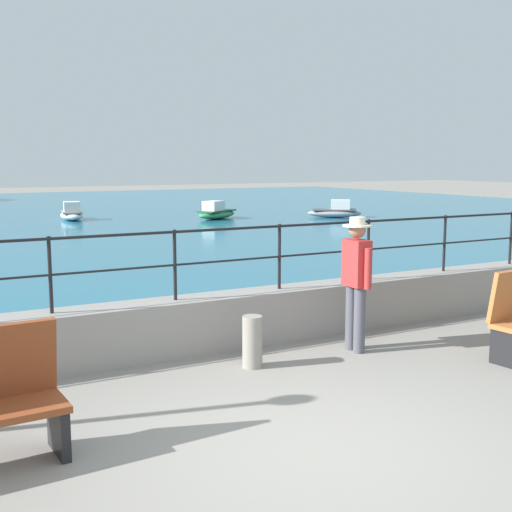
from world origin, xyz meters
TOP-DOWN VIEW (x-y plane):
  - ground_plane at (0.00, 0.00)m, footprint 120.00×120.00m
  - promenade_wall at (0.00, 3.20)m, footprint 20.00×0.56m
  - railing at (0.00, 3.20)m, footprint 18.44×0.04m
  - person_walking at (2.08, 2.19)m, footprint 0.38×0.57m
  - bollard at (0.59, 2.22)m, footprint 0.24×0.24m
  - boat_1 at (13.32, 18.41)m, footprint 2.40×2.05m
  - boat_2 at (3.09, 22.66)m, footprint 1.27×2.42m
  - boat_3 at (8.51, 20.22)m, footprint 2.44×1.95m

SIDE VIEW (x-z plane):
  - ground_plane at x=0.00m, z-range 0.00..0.00m
  - bollard at x=0.59m, z-range 0.00..0.63m
  - boat_1 at x=13.32m, z-range -0.05..0.71m
  - boat_2 at x=3.09m, z-range -0.05..0.71m
  - boat_3 at x=8.51m, z-range -0.05..0.71m
  - promenade_wall at x=0.00m, z-range 0.00..0.70m
  - person_walking at x=2.08m, z-range 0.10..1.85m
  - railing at x=0.00m, z-range 0.86..1.76m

